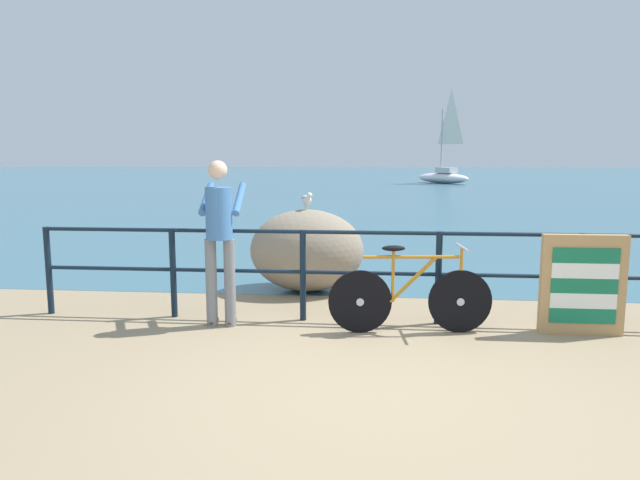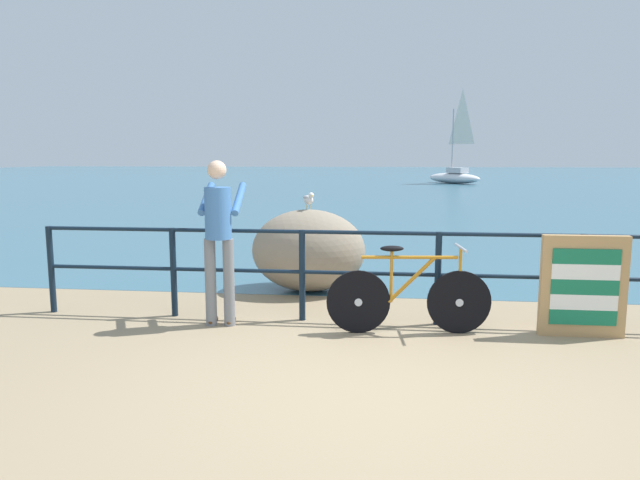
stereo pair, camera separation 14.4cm
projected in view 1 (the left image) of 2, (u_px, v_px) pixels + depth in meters
The scene contains 9 objects.
ground_plane at pixel (373, 201), 24.33m from camera, with size 120.00×120.00×0.10m, color #937F60.
sea_surface at pixel (373, 176), 51.84m from camera, with size 120.00×90.00×0.01m, color #38667A.
promenade_railing at pixel (370, 265), 6.30m from camera, with size 7.49×0.07×1.02m.
bicycle at pixel (411, 296), 5.95m from camera, with size 1.70×0.48×0.92m.
person_at_railing at pixel (220, 235), 6.12m from camera, with size 0.47×0.65×1.78m.
folded_deckchair_stack at pixel (583, 285), 5.87m from camera, with size 0.84×0.10×1.04m.
breakwater_boulder_main at pixel (307, 250), 7.80m from camera, with size 1.54×1.18×1.11m.
seagull at pixel (307, 199), 7.76m from camera, with size 0.22×0.33×0.23m.
sailboat at pixel (444, 173), 38.47m from camera, with size 3.81×4.21×6.16m.
Camera 1 is at (0.03, -4.42, 1.83)m, focal length 32.30 mm.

